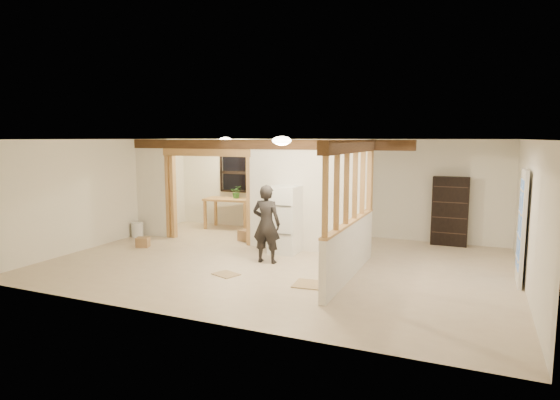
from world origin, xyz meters
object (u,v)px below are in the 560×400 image
at_px(work_table, 230,214).
at_px(refrigerator, 285,220).
at_px(woman, 266,224).
at_px(bookshelf, 450,211).
at_px(shop_vac, 168,221).

bearing_deg(work_table, refrigerator, -43.56).
xyz_separation_m(woman, bookshelf, (3.32, 3.12, 0.01)).
bearing_deg(refrigerator, shop_vac, 165.30).
distance_m(work_table, bookshelf, 5.79).
height_order(woman, work_table, woman).
relative_size(woman, work_table, 1.17).
xyz_separation_m(refrigerator, shop_vac, (-3.90, 1.02, -0.47)).
bearing_deg(refrigerator, bookshelf, 33.72).
bearing_deg(bookshelf, woman, -136.82).
bearing_deg(woman, shop_vac, -30.68).
distance_m(woman, work_table, 3.77).
bearing_deg(woman, bookshelf, -140.89).
height_order(woman, bookshelf, bookshelf).
bearing_deg(woman, refrigerator, -95.62).
relative_size(shop_vac, bookshelf, 0.34).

